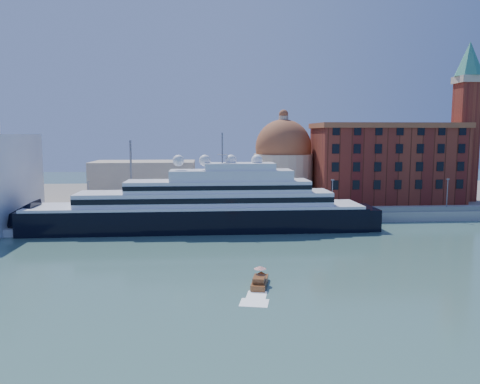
{
  "coord_description": "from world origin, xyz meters",
  "views": [
    {
      "loc": [
        -2.07,
        -83.3,
        21.85
      ],
      "look_at": [
        5.72,
        18.0,
        9.38
      ],
      "focal_mm": 35.0,
      "sensor_mm": 36.0,
      "label": 1
    }
  ],
  "objects": [
    {
      "name": "quay",
      "position": [
        0.0,
        34.0,
        1.25
      ],
      "size": [
        180.0,
        10.0,
        2.5
      ],
      "primitive_type": "cube",
      "color": "gray",
      "rests_on": "ground"
    },
    {
      "name": "water_taxi",
      "position": [
        5.82,
        -17.9,
        0.7
      ],
      "size": [
        3.33,
        6.45,
        2.92
      ],
      "rotation": [
        0.0,
        0.0,
        -0.22
      ],
      "color": "brown",
      "rests_on": "ground"
    },
    {
      "name": "church",
      "position": [
        6.39,
        57.72,
        10.91
      ],
      "size": [
        66.0,
        18.0,
        25.5
      ],
      "color": "beige",
      "rests_on": "land"
    },
    {
      "name": "warehouse",
      "position": [
        52.0,
        52.0,
        13.79
      ],
      "size": [
        43.0,
        19.0,
        23.25
      ],
      "color": "maroon",
      "rests_on": "land"
    },
    {
      "name": "quay_fence",
      "position": [
        0.0,
        29.5,
        3.1
      ],
      "size": [
        180.0,
        0.1,
        1.2
      ],
      "primitive_type": "cube",
      "color": "slate",
      "rests_on": "quay"
    },
    {
      "name": "lamp_posts",
      "position": [
        -12.67,
        32.27,
        9.84
      ],
      "size": [
        120.8,
        2.4,
        18.0
      ],
      "color": "slate",
      "rests_on": "quay"
    },
    {
      "name": "ground",
      "position": [
        0.0,
        0.0,
        0.0
      ],
      "size": [
        400.0,
        400.0,
        0.0
      ],
      "primitive_type": "plane",
      "color": "#365E55",
      "rests_on": "ground"
    },
    {
      "name": "service_barge",
      "position": [
        -41.27,
        21.01,
        0.88
      ],
      "size": [
        14.12,
        6.56,
        3.06
      ],
      "rotation": [
        0.0,
        0.0,
        0.15
      ],
      "color": "white",
      "rests_on": "ground"
    },
    {
      "name": "campanile",
      "position": [
        76.0,
        52.0,
        28.76
      ],
      "size": [
        8.4,
        8.4,
        47.0
      ],
      "color": "maroon",
      "rests_on": "land"
    },
    {
      "name": "land",
      "position": [
        0.0,
        75.0,
        1.0
      ],
      "size": [
        260.0,
        72.0,
        2.0
      ],
      "primitive_type": "cube",
      "color": "slate",
      "rests_on": "ground"
    },
    {
      "name": "superyacht",
      "position": [
        -6.26,
        23.0,
        4.5
      ],
      "size": [
        87.23,
        12.09,
        26.07
      ],
      "color": "black",
      "rests_on": "ground"
    }
  ]
}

